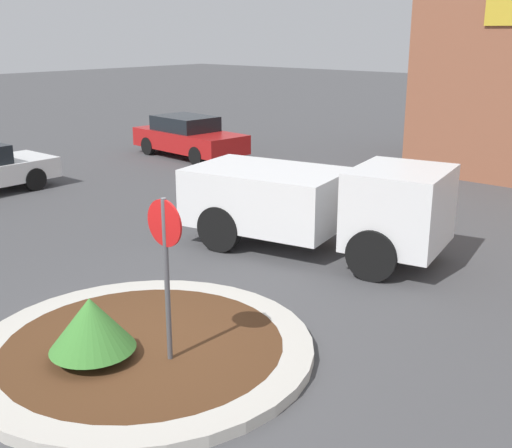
# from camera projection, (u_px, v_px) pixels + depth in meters

# --- Properties ---
(ground_plane) EXTENTS (120.00, 120.00, 0.00)m
(ground_plane) POSITION_uv_depth(u_px,v_px,m) (144.00, 354.00, 9.06)
(ground_plane) COLOR #474749
(traffic_island) EXTENTS (4.80, 4.80, 0.16)m
(traffic_island) POSITION_uv_depth(u_px,v_px,m) (144.00, 349.00, 9.04)
(traffic_island) COLOR #BCB7AD
(traffic_island) RESTS_ON ground_plane
(stop_sign) EXTENTS (0.62, 0.07, 2.38)m
(stop_sign) POSITION_uv_depth(u_px,v_px,m) (166.00, 256.00, 8.18)
(stop_sign) COLOR #4C4C51
(stop_sign) RESTS_ON ground_plane
(island_shrub) EXTENTS (1.15, 1.15, 0.87)m
(island_shrub) POSITION_uv_depth(u_px,v_px,m) (91.00, 324.00, 8.46)
(island_shrub) COLOR brown
(island_shrub) RESTS_ON traffic_island
(utility_truck) EXTENTS (5.60, 3.04, 1.92)m
(utility_truck) POSITION_uv_depth(u_px,v_px,m) (315.00, 202.00, 13.00)
(utility_truck) COLOR white
(utility_truck) RESTS_ON ground_plane
(parked_sedan_red) EXTENTS (4.65, 2.17, 1.45)m
(parked_sedan_red) POSITION_uv_depth(u_px,v_px,m) (189.00, 137.00, 23.09)
(parked_sedan_red) COLOR #B21919
(parked_sedan_red) RESTS_ON ground_plane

